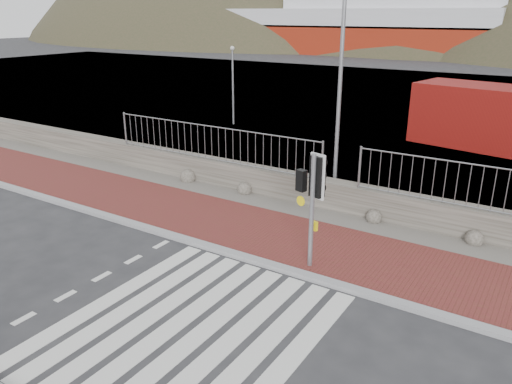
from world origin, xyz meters
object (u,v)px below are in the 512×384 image
Objects in this scene: ferry at (352,15)px; streetlight at (345,75)px; traffic_signal_far at (311,187)px; shipping_container at (492,117)px.

ferry is 64.49m from streetlight.
ferry is 17.64× the size of traffic_signal_far.
ferry is 57.00m from shipping_container.
streetlight is 1.08× the size of shipping_container.
shipping_container is at bearing -81.43° from traffic_signal_far.
shipping_container is (1.73, 14.50, -0.69)m from traffic_signal_far.
ferry is at bearing -53.06° from traffic_signal_far.
streetlight is at bearing -67.96° from ferry.
traffic_signal_far is at bearing -90.82° from streetlight.
ferry reaches higher than traffic_signal_far.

